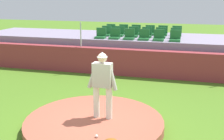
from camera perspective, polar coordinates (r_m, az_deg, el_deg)
The scene contains 25 objects.
ground_plane at distance 7.90m, azimuth -3.60°, elevation -11.62°, with size 60.00×60.00×0.00m, color #49731E.
pitchers_mound at distance 7.84m, azimuth -3.61°, elevation -10.77°, with size 3.77×3.77×0.26m, color #A2523D.
pitcher at distance 7.50m, azimuth -1.94°, elevation -2.12°, with size 0.85×0.29×1.84m.
baseball at distance 6.85m, azimuth -3.13°, elevation -13.20°, with size 0.07×0.07×0.07m, color white.
brick_barrier at distance 12.60m, azimuth 4.10°, elevation 1.49°, with size 17.34×0.40×1.20m, color maroon.
fence_post_left at distance 13.05m, azimuth -6.32°, elevation 7.12°, with size 0.06×0.06×1.14m, color silver.
bleacher_platform at distance 14.70m, azimuth 5.76°, elevation 3.97°, with size 17.01×3.49×1.49m, color gray.
stadium_chair_0 at distance 13.76m, azimuth -2.29°, elevation 7.08°, with size 0.48×0.44×0.50m.
stadium_chair_1 at distance 13.57m, azimuth 0.57°, elevation 6.98°, with size 0.48×0.44×0.50m.
stadium_chair_2 at distance 13.41m, azimuth 3.51°, elevation 6.85°, with size 0.48×0.44×0.50m.
stadium_chair_3 at distance 13.31m, azimuth 6.47°, elevation 6.73°, with size 0.48×0.44×0.50m.
stadium_chair_4 at distance 13.21m, azimuth 9.42°, elevation 6.56°, with size 0.48×0.44×0.50m.
stadium_chair_5 at distance 13.15m, azimuth 12.63°, elevation 6.36°, with size 0.48×0.44×0.50m.
stadium_chair_6 at distance 14.61m, azimuth -1.19°, elevation 7.55°, with size 0.48×0.44×0.50m.
stadium_chair_7 at distance 14.48m, azimuth 1.45°, elevation 7.48°, with size 0.48×0.44×0.50m.
stadium_chair_8 at distance 14.27m, azimuth 4.29°, elevation 7.33°, with size 0.48×0.44×0.50m.
stadium_chair_9 at distance 14.17m, azimuth 7.02°, elevation 7.21°, with size 0.48×0.44×0.50m.
stadium_chair_10 at distance 14.10m, azimuth 9.78°, elevation 7.07°, with size 0.48×0.44×0.50m.
stadium_chair_11 at distance 14.04m, azimuth 12.69°, elevation 6.89°, with size 0.48×0.44×0.50m.
stadium_chair_12 at distance 15.50m, azimuth -0.30°, elevation 7.98°, with size 0.48×0.44×0.50m.
stadium_chair_13 at distance 15.30m, azimuth 2.30°, elevation 7.88°, with size 0.48×0.44×0.50m.
stadium_chair_14 at distance 15.20m, azimuth 4.83°, elevation 7.79°, with size 0.48×0.44×0.50m.
stadium_chair_15 at distance 15.07m, azimuth 7.65°, elevation 7.65°, with size 0.48×0.44×0.50m.
stadium_chair_16 at distance 15.00m, azimuth 10.20°, elevation 7.51°, with size 0.48×0.44×0.50m.
stadium_chair_17 at distance 14.98m, azimuth 12.96°, elevation 7.36°, with size 0.48×0.44×0.50m.
Camera 1 is at (2.29, -6.68, 3.53)m, focal length 45.24 mm.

